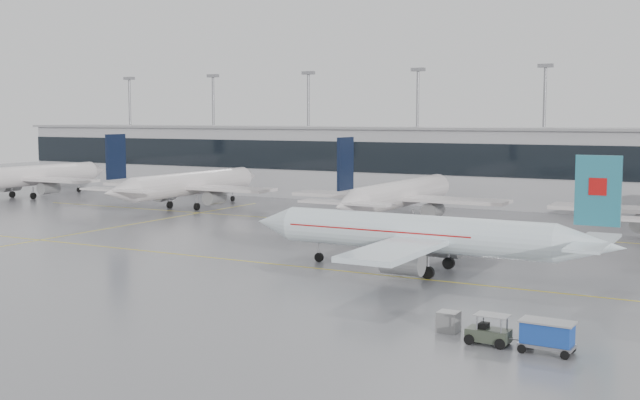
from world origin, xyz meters
The scene contains 15 objects.
ground centered at (0.00, 0.00, 0.00)m, with size 320.00×320.00×0.00m, color gray.
taxi_line_main centered at (0.00, 0.00, 0.01)m, with size 120.00×0.25×0.01m, color yellow.
taxi_line_north centered at (0.00, 30.00, 0.01)m, with size 120.00×0.25×0.01m, color yellow.
taxi_line_cross centered at (-30.00, 15.00, 0.01)m, with size 0.25×60.00×0.01m, color yellow.
terminal centered at (0.00, 62.00, 6.00)m, with size 180.00×15.00×12.00m, color #A9A9AD.
terminal_glass centered at (0.00, 54.45, 7.50)m, with size 180.00×0.20×5.00m, color black.
terminal_roof centered at (0.00, 62.00, 12.20)m, with size 182.00×16.00×0.40m, color gray.
light_masts centered at (0.00, 68.00, 13.34)m, with size 156.40×1.00×22.60m.
air_canada_jet centered at (15.83, 2.98, 3.45)m, with size 35.16×27.70×10.94m.
parked_jet_a centered at (-70.00, 33.69, 3.71)m, with size 29.64×36.96×11.72m.
parked_jet_b centered at (-35.00, 33.69, 3.71)m, with size 29.64×36.96×11.72m.
parked_jet_c centered at (0.00, 33.69, 3.71)m, with size 29.64×36.96×11.72m.
baggage_tug centered at (27.58, -16.87, 0.67)m, with size 3.93×1.73×1.90m.
baggage_cart centered at (31.17, -17.01, 1.14)m, with size 3.23×1.89×1.95m.
gse_unit centered at (24.42, -15.28, 0.67)m, with size 1.34×1.25×1.34m, color gray.
Camera 1 is at (41.56, -64.28, 13.95)m, focal length 45.00 mm.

